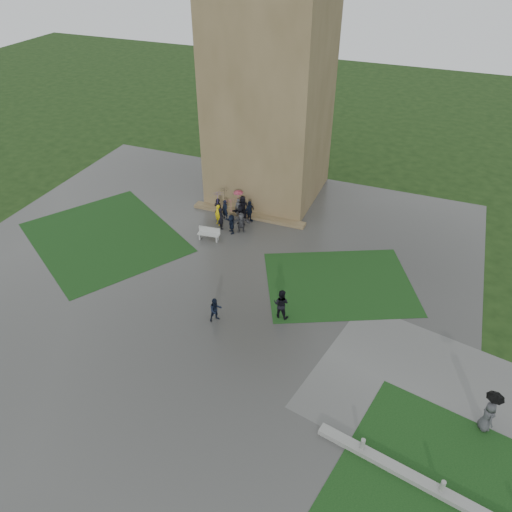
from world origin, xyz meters
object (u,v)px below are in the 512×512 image
at_px(tower, 270,82).
at_px(pedestrian_near, 281,304).
at_px(pedestrian_path, 490,411).
at_px(bench, 209,234).
at_px(pedestrian_mid, 216,310).

height_order(tower, pedestrian_near, tower).
bearing_deg(pedestrian_path, bench, 152.70).
bearing_deg(bench, pedestrian_path, -33.86).
distance_m(tower, pedestrian_near, 17.48).
distance_m(pedestrian_near, pedestrian_path, 11.72).
relative_size(pedestrian_mid, pedestrian_path, 0.66).
bearing_deg(pedestrian_path, pedestrian_mid, 171.82).
bearing_deg(pedestrian_mid, tower, 54.34).
height_order(tower, pedestrian_path, tower).
bearing_deg(tower, pedestrian_path, -46.37).
bearing_deg(pedestrian_path, pedestrian_near, 161.39).
bearing_deg(bench, pedestrian_mid, -67.89).
distance_m(tower, bench, 12.07).
distance_m(tower, pedestrian_mid, 18.14).
bearing_deg(pedestrian_near, bench, -36.52).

